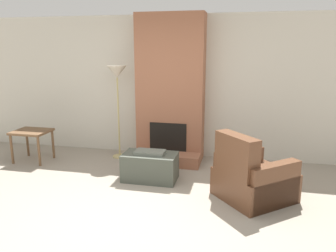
{
  "coord_description": "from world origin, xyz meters",
  "views": [
    {
      "loc": [
        1.23,
        -3.35,
        2.0
      ],
      "look_at": [
        0.0,
        2.18,
        0.66
      ],
      "focal_mm": 35.0,
      "sensor_mm": 36.0,
      "label": 1
    }
  ],
  "objects_px": {
    "armchair": "(250,179)",
    "floor_lamp_left": "(117,78)",
    "ottoman": "(150,166)",
    "side_table": "(32,135)"
  },
  "relations": [
    {
      "from": "armchair",
      "to": "side_table",
      "type": "xyz_separation_m",
      "value": [
        -3.82,
        0.75,
        0.2
      ]
    },
    {
      "from": "floor_lamp_left",
      "to": "ottoman",
      "type": "bearing_deg",
      "value": -47.87
    },
    {
      "from": "armchair",
      "to": "floor_lamp_left",
      "type": "distance_m",
      "value": 2.96
    },
    {
      "from": "side_table",
      "to": "floor_lamp_left",
      "type": "distance_m",
      "value": 1.85
    },
    {
      "from": "ottoman",
      "to": "armchair",
      "type": "distance_m",
      "value": 1.54
    },
    {
      "from": "side_table",
      "to": "ottoman",
      "type": "bearing_deg",
      "value": -9.86
    },
    {
      "from": "ottoman",
      "to": "side_table",
      "type": "distance_m",
      "value": 2.37
    },
    {
      "from": "ottoman",
      "to": "armchair",
      "type": "bearing_deg",
      "value": -13.21
    },
    {
      "from": "armchair",
      "to": "floor_lamp_left",
      "type": "relative_size",
      "value": 0.71
    },
    {
      "from": "side_table",
      "to": "floor_lamp_left",
      "type": "xyz_separation_m",
      "value": [
        1.45,
        0.55,
        1.01
      ]
    }
  ]
}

